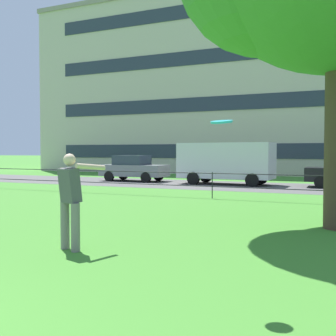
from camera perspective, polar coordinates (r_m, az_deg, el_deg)
street_strip at (r=21.51m, az=11.05°, el=-2.48°), size 80.00×6.02×0.01m
park_fence at (r=15.70m, az=6.11°, el=-1.72°), size 37.98×0.04×1.00m
person_thrower at (r=7.62m, az=-13.28°, el=-4.05°), size 0.68×0.74×1.73m
frisbee at (r=5.12m, az=7.39°, el=6.33°), size 0.29×0.29×0.07m
car_grey_far_left at (r=24.90m, az=-4.78°, el=-0.02°), size 4.03×1.86×1.54m
panel_van_left at (r=22.50m, az=8.01°, el=0.98°), size 5.07×2.25×2.24m
apartment_building_background at (r=38.09m, az=11.88°, el=10.78°), size 37.40×13.19×14.87m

